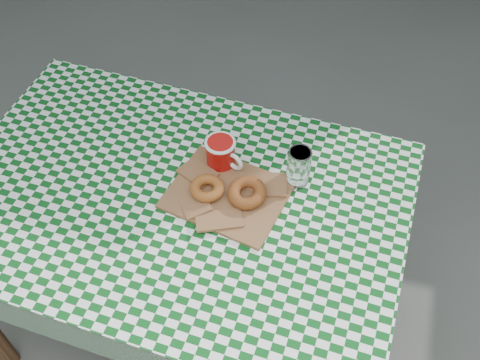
# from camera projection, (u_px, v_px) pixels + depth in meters

# --- Properties ---
(ground) EXTENTS (60.00, 60.00, 0.00)m
(ground) POSITION_uv_depth(u_px,v_px,m) (177.00, 343.00, 2.05)
(ground) COLOR #565751
(ground) RESTS_ON ground
(table) EXTENTS (1.28, 0.88, 0.75)m
(table) POSITION_uv_depth(u_px,v_px,m) (185.00, 268.00, 1.82)
(table) COLOR #4E2B1B
(table) RESTS_ON ground
(tablecloth) EXTENTS (1.30, 0.91, 0.01)m
(tablecloth) POSITION_uv_depth(u_px,v_px,m) (175.00, 198.00, 1.53)
(tablecloth) COLOR #0B4716
(tablecloth) RESTS_ON table
(paper_bag) EXTENTS (0.35, 0.30, 0.02)m
(paper_bag) POSITION_uv_depth(u_px,v_px,m) (227.00, 194.00, 1.53)
(paper_bag) COLOR brown
(paper_bag) RESTS_ON tablecloth
(bagel_front) EXTENTS (0.11, 0.11, 0.03)m
(bagel_front) POSITION_uv_depth(u_px,v_px,m) (207.00, 188.00, 1.51)
(bagel_front) COLOR #A15B21
(bagel_front) RESTS_ON paper_bag
(bagel_back) EXTENTS (0.14, 0.14, 0.03)m
(bagel_back) POSITION_uv_depth(u_px,v_px,m) (247.00, 193.00, 1.50)
(bagel_back) COLOR brown
(bagel_back) RESTS_ON paper_bag
(coffee_mug) EXTENTS (0.22, 0.22, 0.09)m
(coffee_mug) POSITION_uv_depth(u_px,v_px,m) (221.00, 153.00, 1.57)
(coffee_mug) COLOR #AB0E0B
(coffee_mug) RESTS_ON tablecloth
(drinking_glass) EXTENTS (0.08, 0.08, 0.12)m
(drinking_glass) POSITION_uv_depth(u_px,v_px,m) (299.00, 167.00, 1.52)
(drinking_glass) COLOR white
(drinking_glass) RESTS_ON tablecloth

